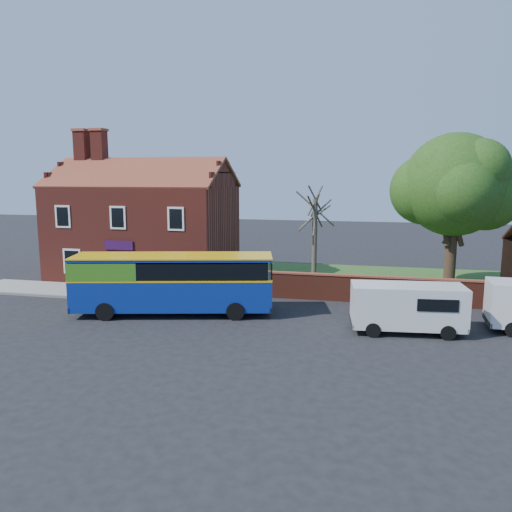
# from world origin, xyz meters

# --- Properties ---
(ground) EXTENTS (120.00, 120.00, 0.00)m
(ground) POSITION_xyz_m (0.00, 0.00, 0.00)
(ground) COLOR black
(ground) RESTS_ON ground
(pavement) EXTENTS (18.00, 3.50, 0.12)m
(pavement) POSITION_xyz_m (-7.00, 5.75, 0.06)
(pavement) COLOR gray
(pavement) RESTS_ON ground
(kerb) EXTENTS (18.00, 0.15, 0.14)m
(kerb) POSITION_xyz_m (-7.00, 4.00, 0.07)
(kerb) COLOR slate
(kerb) RESTS_ON ground
(grass_strip) EXTENTS (26.00, 12.00, 0.04)m
(grass_strip) POSITION_xyz_m (13.00, 13.00, 0.02)
(grass_strip) COLOR #426B28
(grass_strip) RESTS_ON ground
(shop_building) EXTENTS (12.30, 8.13, 10.50)m
(shop_building) POSITION_xyz_m (-7.02, 11.50, 3.41)
(shop_building) COLOR maroon
(shop_building) RESTS_ON ground
(boundary_wall) EXTENTS (22.00, 0.38, 1.60)m
(boundary_wall) POSITION_xyz_m (13.00, 7.00, 0.81)
(boundary_wall) COLOR maroon
(boundary_wall) RESTS_ON ground
(bus) EXTENTS (10.71, 4.96, 3.16)m
(bus) POSITION_xyz_m (-1.43, 2.16, 1.80)
(bus) COLOR navy
(bus) RESTS_ON ground
(van_near) EXTENTS (5.33, 2.58, 2.26)m
(van_near) POSITION_xyz_m (10.77, 1.72, 1.26)
(van_near) COLOR silver
(van_near) RESTS_ON ground
(large_tree) EXTENTS (8.16, 6.45, 9.95)m
(large_tree) POSITION_xyz_m (14.10, 11.85, 6.51)
(large_tree) COLOR black
(large_tree) RESTS_ON ground
(bare_tree) EXTENTS (2.37, 2.83, 6.33)m
(bare_tree) POSITION_xyz_m (5.41, 10.52, 3.25)
(bare_tree) COLOR #4C4238
(bare_tree) RESTS_ON ground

